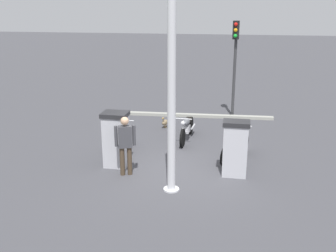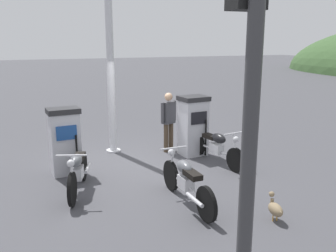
# 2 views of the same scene
# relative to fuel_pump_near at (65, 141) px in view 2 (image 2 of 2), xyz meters

# --- Properties ---
(ground_plane) EXTENTS (120.00, 120.00, 0.00)m
(ground_plane) POSITION_rel_fuel_pump_near_xyz_m (0.15, 1.68, -0.79)
(ground_plane) COLOR #424247
(fuel_pump_near) EXTENTS (0.55, 0.72, 1.54)m
(fuel_pump_near) POSITION_rel_fuel_pump_near_xyz_m (0.00, 0.00, 0.00)
(fuel_pump_near) COLOR silver
(fuel_pump_near) RESTS_ON ground
(fuel_pump_far) EXTENTS (0.66, 0.73, 1.60)m
(fuel_pump_far) POSITION_rel_fuel_pump_near_xyz_m (-0.00, 3.36, 0.03)
(fuel_pump_far) COLOR silver
(fuel_pump_far) RESTS_ON ground
(motorcycle_near_pump) EXTENTS (1.84, 0.88, 0.96)m
(motorcycle_near_pump) POSITION_rel_fuel_pump_near_xyz_m (1.21, 0.01, -0.32)
(motorcycle_near_pump) COLOR black
(motorcycle_near_pump) RESTS_ON ground
(motorcycle_far_pump) EXTENTS (2.12, 0.56, 0.93)m
(motorcycle_far_pump) POSITION_rel_fuel_pump_near_xyz_m (0.91, 3.51, -0.34)
(motorcycle_far_pump) COLOR black
(motorcycle_far_pump) RESTS_ON ground
(motorcycle_extra) EXTENTS (2.11, 0.56, 0.95)m
(motorcycle_extra) POSITION_rel_fuel_pump_near_xyz_m (2.63, 1.72, -0.33)
(motorcycle_extra) COLOR black
(motorcycle_extra) RESTS_ON ground
(attendant_person) EXTENTS (0.32, 0.56, 1.65)m
(attendant_person) POSITION_rel_fuel_pump_near_xyz_m (-0.56, 2.90, 0.16)
(attendant_person) COLOR #473828
(attendant_person) RESTS_ON ground
(wandering_duck) EXTENTS (0.47, 0.27, 0.47)m
(wandering_duck) POSITION_rel_fuel_pump_near_xyz_m (3.89, 2.77, -0.56)
(wandering_duck) COLOR #847051
(wandering_duck) RESTS_ON ground
(roadside_traffic_light) EXTENTS (0.39, 0.26, 3.92)m
(roadside_traffic_light) POSITION_rel_fuel_pump_near_xyz_m (6.08, 0.32, 1.88)
(roadside_traffic_light) COLOR #38383A
(roadside_traffic_light) RESTS_ON ground
(canopy_support_pole) EXTENTS (0.40, 0.40, 4.75)m
(canopy_support_pole) POSITION_rel_fuel_pump_near_xyz_m (-1.24, 1.51, 1.52)
(canopy_support_pole) COLOR silver
(canopy_support_pole) RESTS_ON ground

